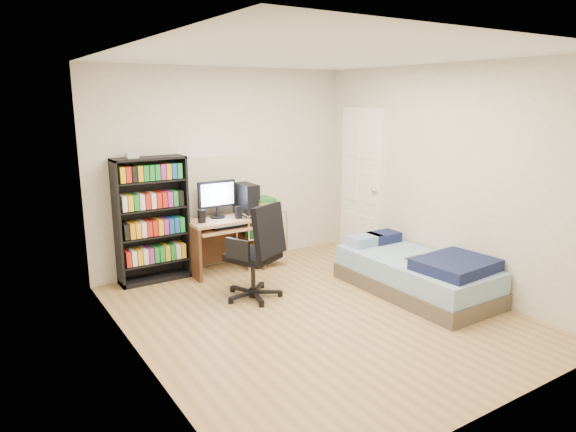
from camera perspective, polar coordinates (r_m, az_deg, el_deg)
room at (r=4.91m, az=3.28°, el=2.67°), size 3.58×4.08×2.58m
media_shelf at (r=6.17m, az=-14.88°, el=-0.27°), size 0.83×0.28×1.53m
computer_desk at (r=6.45m, az=-6.54°, el=-0.66°), size 0.90×0.52×1.14m
office_chair at (r=5.56m, az=-3.53°, el=-5.84°), size 0.83×0.83×1.05m
wire_cart at (r=6.56m, az=-2.95°, el=-0.62°), size 0.58×0.44×0.89m
bed at (r=5.90m, az=14.14°, el=-6.20°), size 0.90×1.80×0.51m
door at (r=7.05m, az=8.17°, el=3.68°), size 0.12×0.80×2.00m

